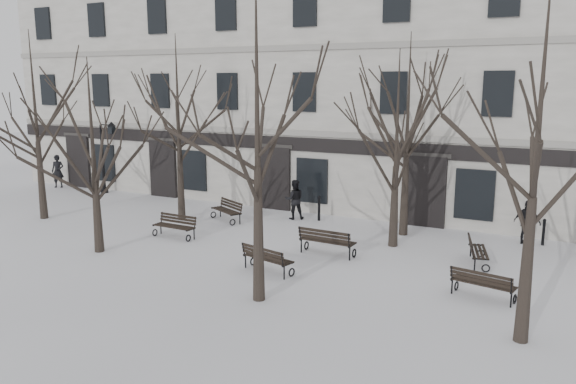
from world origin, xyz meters
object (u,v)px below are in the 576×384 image
Objects in this scene: tree_1 at (92,133)px; bench_2 at (483,283)px; bench_4 at (327,241)px; bench_1 at (267,258)px; bench_0 at (175,225)px; bench_3 at (227,210)px; bench_5 at (477,250)px; lamp_post at (106,152)px; tree_3 at (539,122)px; tree_0 at (35,103)px; tree_2 at (257,98)px.

bench_2 is at bearing 6.67° from tree_1.
bench_1 is at bearing 71.64° from bench_4.
bench_3 is (0.35, 3.10, 0.01)m from bench_0.
bench_0 is 0.99× the size of bench_5.
lamp_post is at bearing -7.05° from bench_2.
tree_3 is 4.59× the size of bench_0.
tree_3 reaches higher than bench_4.
bench_1 is (12.10, -1.80, -4.50)m from tree_0.
bench_3 is at bearing -10.31° from bench_2.
bench_1 is 6.34m from bench_2.
tree_2 is 4.79× the size of bench_1.
bench_4 is (7.26, 3.19, -3.63)m from tree_1.
tree_2 is 8.73m from bench_0.
lamp_post is (-21.21, 8.74, -2.80)m from tree_3.
bench_1 is at bearing 113.68° from tree_2.
tree_3 is at bearing -9.47° from tree_0.
bench_1 is (-7.47, 1.46, -4.53)m from tree_3.
tree_3 reaches higher than bench_0.
tree_1 is 0.76× the size of tree_2.
tree_2 is 10.32m from bench_3.
bench_5 is at bearing -67.43° from bench_2.
tree_1 is 13.82m from tree_3.
lamp_post is (-14.63, 9.30, -3.24)m from tree_2.
bench_1 is (-0.89, 2.03, -4.97)m from tree_2.
tree_0 is 4.05× the size of bench_4.
tree_2 reaches higher than bench_1.
lamp_post reaches higher than bench_4.
tree_1 is (5.80, -2.52, -0.82)m from tree_0.
bench_4 is (0.96, 2.47, 0.05)m from bench_1.
tree_0 is 4.38× the size of bench_1.
tree_1 is 13.21m from bench_2.
bench_1 is 1.02× the size of bench_2.
bench_2 is (-1.18, 2.22, -4.54)m from tree_3.
bench_0 is (1.22, 2.67, -3.68)m from tree_1.
bench_3 is at bearing 74.82° from tree_1.
tree_0 is at bearing 163.57° from tree_2.
tree_2 is 1.09× the size of tree_3.
bench_2 is at bearing 117.91° from tree_3.
tree_0 is 6.37m from tree_1.
bench_2 is (12.60, 1.47, -3.69)m from tree_1.
bench_4 is at bearing 2.92° from tree_0.
tree_3 is at bearing -13.26° from bench_0.
bench_5 is at bearing 20.86° from tree_1.
tree_3 is (6.58, 0.56, -0.44)m from tree_2.
bench_4 reaches higher than bench_3.
tree_1 reaches higher than bench_2.
bench_5 is (11.97, 4.56, -3.70)m from tree_1.
lamp_post is at bearing 147.55° from tree_2.
tree_1 is at bearing 169.68° from tree_2.
bench_4 is (5.70, -2.59, 0.05)m from bench_3.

